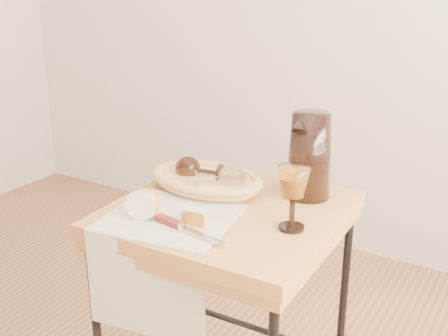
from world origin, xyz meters
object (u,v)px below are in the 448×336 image
Objects in this scene: apple_half at (143,202)px; side_table at (228,324)px; bread_basket at (207,183)px; pitcher at (310,155)px; goblet_lying_b at (217,178)px; tea_towel at (171,217)px; table_knife at (186,228)px; wine_goblet at (293,198)px; goblet_lying_a at (201,171)px.

side_table is at bearing 28.81° from apple_half.
bread_basket is at bearing 146.74° from side_table.
apple_half is (-0.30, -0.36, -0.08)m from pitcher.
goblet_lying_b reaches higher than bread_basket.
side_table is 0.44m from goblet_lying_b.
pitcher reaches higher than bread_basket.
tea_towel is 0.20m from goblet_lying_b.
bread_basket is 0.06m from goblet_lying_b.
bread_basket is (-0.03, 0.22, 0.02)m from tea_towel.
table_knife is (-0.01, -0.19, 0.39)m from side_table.
pitcher is at bearing -13.99° from goblet_lying_b.
wine_goblet reaches higher than side_table.
tea_towel is 1.93× the size of wine_goblet.
goblet_lying_b is at bearing 51.25° from apple_half.
tea_towel is 1.05× the size of bread_basket.
goblet_lying_a is 0.43× the size of pitcher.
goblet_lying_b is 1.43× the size of apple_half.
table_knife reaches higher than side_table.
apple_half is at bearing -130.25° from side_table.
pitcher is (0.30, 0.10, 0.07)m from goblet_lying_a.
goblet_lying_b is at bearing 113.49° from table_knife.
bread_basket is 1.09× the size of pitcher.
pitcher is at bearing 75.56° from table_knife.
goblet_lying_a is 0.27m from apple_half.
side_table is 3.50× the size of table_knife.
bread_basket is at bearing 145.23° from goblet_lying_a.
pitcher is at bearing 29.42° from apple_half.
apple_half is 0.15m from table_knife.
side_table is 2.65× the size of pitcher.
goblet_lying_a is (-0.15, 0.09, 0.43)m from side_table.
tea_towel is 0.24m from goblet_lying_a.
side_table is at bearing -142.44° from pitcher.
goblet_lying_b reaches higher than goblet_lying_a.
goblet_lying_a reaches higher than side_table.
apple_half is (-0.00, -0.27, -0.00)m from goblet_lying_a.
table_knife is at bearing -143.58° from wine_goblet.
wine_goblet is at bearing -90.13° from pitcher.
apple_half is (-0.35, -0.14, -0.04)m from wine_goblet.
goblet_lying_b is (0.02, 0.20, 0.05)m from tea_towel.
side_table is 0.48m from apple_half.
pitcher reaches higher than side_table.
bread_basket is 0.26m from apple_half.
side_table is at bearing 96.33° from table_knife.
table_knife is at bearing -126.43° from pitcher.
bread_basket is 0.31m from pitcher.
wine_goblet reaches higher than tea_towel.
bread_basket is 0.35m from wine_goblet.
wine_goblet is at bearing 11.08° from tea_towel.
goblet_lying_a is 0.37m from wine_goblet.
wine_goblet is at bearing 45.04° from table_knife.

